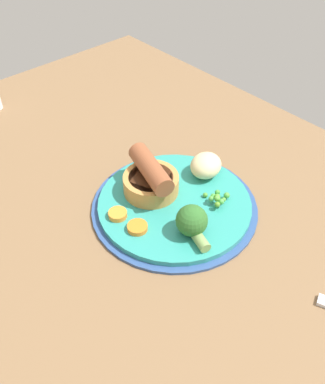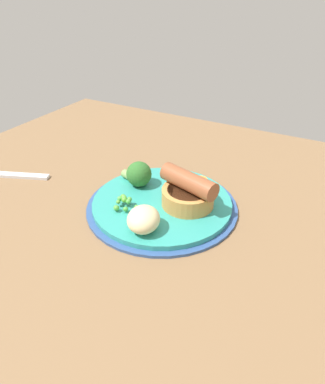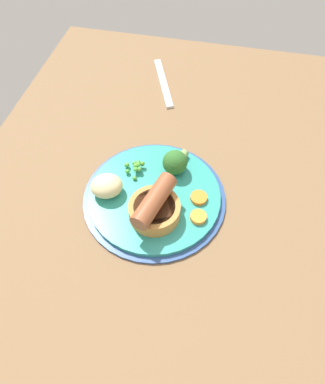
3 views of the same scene
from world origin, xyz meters
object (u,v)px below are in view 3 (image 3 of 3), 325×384
(fork, at_px, (163,83))
(potato_chunk_2, at_px, (107,186))
(carrot_slice_0, at_px, (198,217))
(pea_pile, at_px, (135,167))
(dinner_plate, at_px, (154,197))
(broccoli_floret_near, at_px, (175,162))
(carrot_slice_1, at_px, (199,198))
(sausage_pudding, at_px, (154,208))

(fork, bearing_deg, potato_chunk_2, -26.68)
(fork, bearing_deg, carrot_slice_0, -0.94)
(pea_pile, bearing_deg, fork, -178.49)
(dinner_plate, xyz_separation_m, carrot_slice_0, (0.03, 0.09, 0.01))
(pea_pile, bearing_deg, broccoli_floret_near, 103.59)
(carrot_slice_0, xyz_separation_m, carrot_slice_1, (-0.04, -0.01, -0.00))
(potato_chunk_2, relative_size, carrot_slice_1, 1.91)
(broccoli_floret_near, bearing_deg, potato_chunk_2, -37.52)
(pea_pile, height_order, carrot_slice_0, pea_pile)
(dinner_plate, height_order, carrot_slice_0, carrot_slice_0)
(broccoli_floret_near, relative_size, carrot_slice_1, 2.25)
(carrot_slice_0, relative_size, carrot_slice_1, 0.94)
(carrot_slice_0, height_order, carrot_slice_1, same)
(dinner_plate, relative_size, potato_chunk_2, 4.57)
(pea_pile, height_order, carrot_slice_1, pea_pile)
(sausage_pudding, bearing_deg, pea_pile, -130.82)
(potato_chunk_2, bearing_deg, sausage_pudding, 72.45)
(potato_chunk_2, height_order, fork, potato_chunk_2)
(pea_pile, distance_m, carrot_slice_1, 0.13)
(dinner_plate, bearing_deg, pea_pile, -134.46)
(pea_pile, bearing_deg, dinner_plate, 45.54)
(pea_pile, height_order, fork, pea_pile)
(dinner_plate, height_order, potato_chunk_2, potato_chunk_2)
(sausage_pudding, bearing_deg, carrot_slice_1, 142.04)
(carrot_slice_1, bearing_deg, broccoli_floret_near, -136.86)
(dinner_plate, distance_m, sausage_pudding, 0.06)
(potato_chunk_2, relative_size, fork, 0.32)
(dinner_plate, distance_m, potato_chunk_2, 0.09)
(broccoli_floret_near, xyz_separation_m, carrot_slice_0, (0.10, 0.06, -0.02))
(pea_pile, xyz_separation_m, broccoli_floret_near, (-0.02, 0.07, 0.01))
(broccoli_floret_near, bearing_deg, pea_pile, -59.35)
(sausage_pudding, distance_m, potato_chunk_2, 0.10)
(sausage_pudding, height_order, pea_pile, sausage_pudding)
(sausage_pudding, distance_m, carrot_slice_0, 0.08)
(dinner_plate, bearing_deg, carrot_slice_0, 68.24)
(sausage_pudding, relative_size, carrot_slice_1, 3.56)
(pea_pile, xyz_separation_m, carrot_slice_0, (0.08, 0.13, -0.01))
(dinner_plate, xyz_separation_m, fork, (-0.33, -0.05, -0.00))
(carrot_slice_1, bearing_deg, fork, -157.50)
(carrot_slice_1, bearing_deg, sausage_pudding, -54.45)
(pea_pile, relative_size, fork, 0.22)
(carrot_slice_0, bearing_deg, fork, -159.03)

